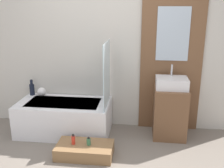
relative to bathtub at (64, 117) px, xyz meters
name	(u,v)px	position (x,y,z in m)	size (l,w,h in m)	color
wall_tiled_back	(109,44)	(0.63, 0.40, 1.05)	(4.20, 0.06, 2.60)	beige
wall_wood_accent	(172,45)	(1.55, 0.35, 1.06)	(0.90, 0.04, 2.60)	brown
bathtub	(64,117)	(0.00, 0.00, 0.00)	(1.36, 0.70, 0.49)	white
glass_shower_screen	(107,74)	(0.65, -0.02, 0.69)	(0.01, 0.61, 0.90)	silver
wooden_step_bench	(85,150)	(0.44, -0.60, -0.17)	(0.72, 0.40, 0.16)	olive
vanity_cabinet	(170,112)	(1.55, 0.09, 0.12)	(0.46, 0.48, 0.73)	brown
sink	(172,83)	(1.55, 0.09, 0.57)	(0.44, 0.34, 0.32)	white
vase_tall_dark	(32,89)	(-0.59, 0.26, 0.34)	(0.08, 0.08, 0.25)	black
vase_round_light	(42,92)	(-0.42, 0.23, 0.31)	(0.14, 0.14, 0.14)	white
bottle_soap_primary	(73,140)	(0.30, -0.60, -0.03)	(0.05, 0.05, 0.13)	red
bottle_soap_secondary	(89,142)	(0.49, -0.60, -0.04)	(0.05, 0.05, 0.11)	#38704C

